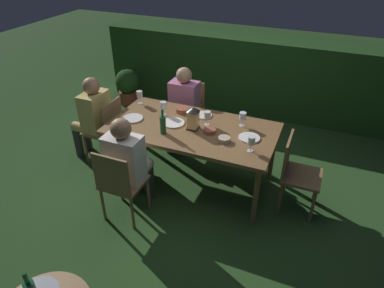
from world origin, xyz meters
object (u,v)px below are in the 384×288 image
(plate_b, at_px, (249,138))
(bowl_bread, at_px, (210,131))
(person_in_mustard, at_px, (92,115))
(plate_c, at_px, (203,115))
(bowl_salad, at_px, (182,110))
(chair_side_left_a, at_px, (120,182))
(bowl_olives, at_px, (224,139))
(potted_plant_by_hedge, at_px, (128,86))
(dining_table, at_px, (192,131))
(lantern_centerpiece, at_px, (193,117))
(wine_glass_a, at_px, (140,95))
(plate_a, at_px, (174,123))
(chair_side_right_a, at_px, (188,110))
(wine_glass_b, at_px, (207,116))
(green_bottle_on_table, at_px, (163,124))
(person_in_cream, at_px, (128,160))
(plate_d, at_px, (133,118))
(wine_glass_c, at_px, (251,141))
(wine_glass_d, at_px, (243,117))
(chair_head_near, at_px, (106,128))
(person_in_pink, at_px, (182,106))
(wine_glass_e, at_px, (163,106))
(chair_head_far, at_px, (296,171))

(plate_b, height_order, bowl_bread, bowl_bread)
(person_in_mustard, bearing_deg, plate_c, 12.37)
(bowl_salad, bearing_deg, chair_side_left_a, -98.19)
(bowl_olives, bearing_deg, plate_b, 34.39)
(person_in_mustard, height_order, potted_plant_by_hedge, person_in_mustard)
(dining_table, height_order, lantern_centerpiece, lantern_centerpiece)
(wine_glass_a, bearing_deg, plate_a, -26.83)
(chair_side_right_a, xyz_separation_m, wine_glass_b, (0.57, -0.77, 0.39))
(lantern_centerpiece, xyz_separation_m, potted_plant_by_hedge, (-1.91, 1.64, -0.57))
(green_bottle_on_table, distance_m, potted_plant_by_hedge, 2.54)
(person_in_cream, bearing_deg, plate_b, 32.83)
(plate_a, distance_m, plate_d, 0.50)
(bowl_bread, bearing_deg, bowl_olives, -28.88)
(plate_a, bearing_deg, bowl_salad, 94.17)
(person_in_mustard, relative_size, bowl_olives, 8.87)
(wine_glass_c, bearing_deg, lantern_centerpiece, 164.33)
(wine_glass_a, relative_size, wine_glass_c, 1.00)
(wine_glass_d, xyz_separation_m, bowl_bread, (-0.29, -0.28, -0.09))
(wine_glass_a, height_order, potted_plant_by_hedge, wine_glass_a)
(green_bottle_on_table, xyz_separation_m, bowl_olives, (0.67, 0.10, -0.08))
(chair_head_near, relative_size, bowl_salad, 5.28)
(plate_a, relative_size, plate_b, 1.12)
(person_in_cream, relative_size, plate_b, 5.00)
(person_in_mustard, distance_m, bowl_olives, 1.84)
(dining_table, height_order, plate_a, plate_a)
(lantern_centerpiece, relative_size, bowl_salad, 1.61)
(dining_table, height_order, chair_head_near, chair_head_near)
(wine_glass_d, distance_m, plate_b, 0.30)
(lantern_centerpiece, bearing_deg, chair_side_right_a, 116.32)
(lantern_centerpiece, bearing_deg, person_in_pink, 122.19)
(person_in_pink, bearing_deg, chair_side_left_a, -90.00)
(dining_table, xyz_separation_m, plate_b, (0.66, 0.01, 0.06))
(bowl_bread, height_order, potted_plant_by_hedge, bowl_bread)
(bowl_salad, bearing_deg, wine_glass_a, 179.23)
(wine_glass_a, height_order, wine_glass_b, same)
(person_in_cream, distance_m, wine_glass_d, 1.35)
(person_in_cream, xyz_separation_m, wine_glass_c, (1.16, 0.47, 0.24))
(person_in_mustard, xyz_separation_m, green_bottle_on_table, (1.15, -0.24, 0.23))
(plate_b, distance_m, bowl_salad, 0.97)
(chair_side_right_a, distance_m, wine_glass_d, 1.20)
(chair_head_near, distance_m, bowl_salad, 1.04)
(bowl_bread, bearing_deg, plate_d, -176.97)
(plate_a, bearing_deg, wine_glass_e, 143.40)
(plate_a, bearing_deg, chair_head_far, -0.17)
(chair_side_left_a, height_order, plate_d, chair_side_left_a)
(person_in_cream, xyz_separation_m, plate_b, (1.09, 0.70, 0.13))
(lantern_centerpiece, distance_m, plate_c, 0.36)
(chair_side_left_a, bearing_deg, bowl_olives, 40.77)
(chair_head_far, height_order, plate_a, chair_head_far)
(plate_a, bearing_deg, wine_glass_c, -13.26)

